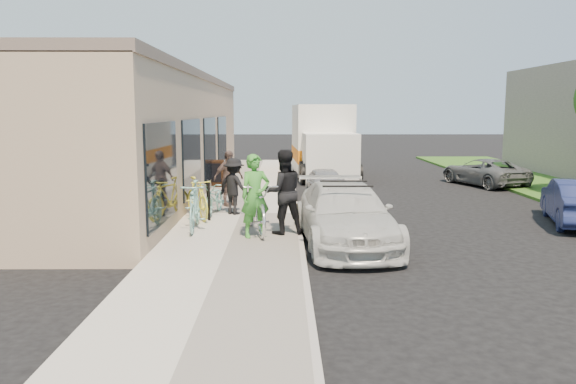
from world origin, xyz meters
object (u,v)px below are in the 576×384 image
object	(u,v)px
bike_rack	(208,196)
bystander_a	(234,186)
sedan_white	(345,215)
cruiser_bike_a	(194,206)
man_standing	(283,192)
sedan_silver	(326,183)
moving_truck	(323,145)
sandwich_board	(215,173)
tandem_bike	(257,207)
cruiser_bike_b	(215,198)
far_car_gray	(484,172)
cruiser_bike_c	(197,198)
woman_rider	(255,196)
bystander_b	(229,178)

from	to	relation	value
bike_rack	bystander_a	size ratio (longest dim) A/B	0.64
sedan_white	cruiser_bike_a	xyz separation A→B (m)	(-3.45, 0.95, 0.05)
man_standing	sedan_silver	bearing A→B (deg)	-118.28
moving_truck	bystander_a	xyz separation A→B (m)	(-3.12, -10.41, -0.51)
sandwich_board	tandem_bike	world-z (taller)	tandem_bike
man_standing	cruiser_bike_a	xyz separation A→B (m)	(-2.10, 0.45, -0.39)
moving_truck	cruiser_bike_b	xyz separation A→B (m)	(-3.65, -10.46, -0.83)
bystander_a	cruiser_bike_b	bearing A→B (deg)	41.29
tandem_bike	moving_truck	bearing A→B (deg)	66.73
far_car_gray	man_standing	world-z (taller)	man_standing
man_standing	cruiser_bike_c	distance (m)	2.93
cruiser_bike_b	bystander_a	xyz separation A→B (m)	(0.52, 0.05, 0.32)
woman_rider	bystander_b	size ratio (longest dim) A/B	1.13
sedan_white	tandem_bike	bearing A→B (deg)	157.64
sandwich_board	bystander_b	world-z (taller)	bystander_b
sedan_white	man_standing	distance (m)	1.51
cruiser_bike_b	bystander_b	xyz separation A→B (m)	(0.24, 1.42, 0.38)
man_standing	cruiser_bike_b	bearing A→B (deg)	-67.74
tandem_bike	bystander_b	bearing A→B (deg)	92.73
cruiser_bike_a	woman_rider	bearing A→B (deg)	-31.85
cruiser_bike_c	sedan_silver	bearing A→B (deg)	25.65
bystander_a	moving_truck	bearing A→B (deg)	-70.44
bystander_a	bystander_b	xyz separation A→B (m)	(-0.28, 1.37, 0.05)
woman_rider	cruiser_bike_a	world-z (taller)	woman_rider
cruiser_bike_a	man_standing	bearing A→B (deg)	-15.09
sandwich_board	cruiser_bike_a	xyz separation A→B (m)	(0.43, -7.56, 0.07)
bystander_a	bike_rack	bearing A→B (deg)	79.09
sedan_white	cruiser_bike_c	bearing A→B (deg)	143.01
woman_rider	far_car_gray	bearing A→B (deg)	25.88
cruiser_bike_c	bystander_b	bearing A→B (deg)	47.37
tandem_bike	bystander_b	world-z (taller)	bystander_b
sedan_white	sedan_silver	size ratio (longest dim) A/B	1.60
woman_rider	bystander_b	distance (m)	4.31
cruiser_bike_c	bystander_b	world-z (taller)	bystander_b
far_car_gray	bystander_b	distance (m)	11.18
woman_rider	tandem_bike	bearing A→B (deg)	66.44
cruiser_bike_c	cruiser_bike_b	bearing A→B (deg)	31.14
sedan_white	far_car_gray	size ratio (longest dim) A/B	1.23
bike_rack	cruiser_bike_c	world-z (taller)	cruiser_bike_c
sedan_white	bystander_b	bearing A→B (deg)	120.47
bike_rack	cruiser_bike_c	size ratio (longest dim) A/B	0.55
tandem_bike	bystander_a	world-z (taller)	bystander_a
bystander_b	sedan_white	bearing A→B (deg)	-89.86
far_car_gray	bystander_b	size ratio (longest dim) A/B	2.35
bystander_a	man_standing	bearing A→B (deg)	154.90
bike_rack	sedan_silver	world-z (taller)	bike_rack
sandwich_board	moving_truck	size ratio (longest dim) A/B	0.15
woman_rider	cruiser_bike_a	distance (m)	1.72
far_car_gray	moving_truck	bearing A→B (deg)	-46.80
moving_truck	man_standing	size ratio (longest dim) A/B	3.45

